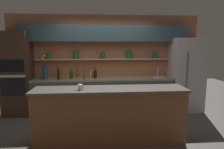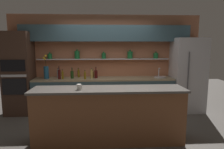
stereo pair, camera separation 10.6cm
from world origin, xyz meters
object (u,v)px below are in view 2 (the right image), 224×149
(sink_fixture, at_px, (160,77))
(oven_tower, at_px, (19,73))
(bottle_oil_4, at_px, (63,75))
(bottle_oil_5, at_px, (85,75))
(bottle_wine_6, at_px, (72,75))
(bottle_oil_7, at_px, (79,73))
(bottle_oil_0, at_px, (93,74))
(bottle_spirit_8, at_px, (58,74))
(coffee_mug, at_px, (79,87))
(refrigerator, at_px, (187,75))
(bottle_wine_2, at_px, (96,74))
(flower_vase, at_px, (46,71))
(bottle_wine_1, at_px, (59,74))
(bottle_spirit_3, at_px, (92,74))

(sink_fixture, bearing_deg, oven_tower, -179.82)
(bottle_oil_4, relative_size, bottle_oil_5, 1.06)
(bottle_wine_6, bearing_deg, bottle_oil_7, 50.18)
(bottle_oil_0, relative_size, bottle_oil_7, 0.85)
(bottle_oil_4, distance_m, bottle_oil_5, 0.58)
(sink_fixture, bearing_deg, bottle_spirit_8, 176.92)
(bottle_spirit_8, distance_m, coffee_mug, 2.08)
(refrigerator, relative_size, sink_fixture, 6.18)
(bottle_oil_0, height_order, bottle_wine_2, bottle_wine_2)
(oven_tower, distance_m, bottle_wine_6, 1.36)
(refrigerator, distance_m, bottle_wine_2, 2.46)
(flower_vase, xyz_separation_m, bottle_oil_0, (1.19, 0.14, -0.11))
(flower_vase, bearing_deg, oven_tower, 179.25)
(bottle_wine_1, relative_size, bottle_oil_7, 1.34)
(flower_vase, xyz_separation_m, bottle_wine_6, (0.66, 0.02, -0.09))
(sink_fixture, distance_m, bottle_spirit_3, 1.84)
(bottle_wine_2, height_order, bottle_wine_6, bottle_wine_2)
(bottle_wine_2, distance_m, bottle_oil_4, 0.86)
(bottle_spirit_3, height_order, bottle_oil_5, bottle_spirit_3)
(bottle_wine_6, height_order, coffee_mug, bottle_wine_6)
(oven_tower, height_order, bottle_oil_0, oven_tower)
(bottle_oil_4, distance_m, bottle_oil_7, 0.48)
(bottle_spirit_8, bearing_deg, oven_tower, -170.69)
(bottle_wine_6, bearing_deg, refrigerator, -0.80)
(bottle_oil_4, xyz_separation_m, bottle_spirit_8, (-0.17, 0.27, 0.00))
(bottle_wine_1, bearing_deg, bottle_wine_6, 21.32)
(bottle_oil_4, height_order, bottle_oil_5, bottle_oil_4)
(refrigerator, distance_m, bottle_oil_0, 2.56)
(flower_vase, height_order, bottle_oil_7, flower_vase)
(bottle_wine_6, bearing_deg, bottle_spirit_8, 158.69)
(sink_fixture, relative_size, bottle_spirit_8, 1.25)
(refrigerator, bearing_deg, bottle_spirit_3, 178.67)
(coffee_mug, bearing_deg, bottle_oil_4, 109.64)
(refrigerator, height_order, bottle_spirit_8, refrigerator)
(oven_tower, xyz_separation_m, bottle_oil_4, (1.14, -0.11, -0.04))
(oven_tower, height_order, sink_fixture, oven_tower)
(refrigerator, bearing_deg, coffee_mug, -147.39)
(flower_vase, xyz_separation_m, bottle_oil_5, (1.01, -0.14, -0.10))
(bottle_spirit_3, distance_m, coffee_mug, 1.81)
(bottle_oil_0, relative_size, bottle_wine_6, 0.75)
(bottle_oil_0, relative_size, bottle_oil_4, 0.84)
(refrigerator, distance_m, bottle_wine_1, 3.40)
(bottle_wine_2, xyz_separation_m, bottle_oil_5, (-0.28, -0.15, -0.01))
(bottle_oil_4, bearing_deg, coffee_mug, -70.36)
(bottle_oil_4, bearing_deg, bottle_wine_1, 179.57)
(sink_fixture, distance_m, bottle_oil_7, 2.21)
(bottle_spirit_3, height_order, coffee_mug, bottle_spirit_3)
(bottle_oil_5, height_order, bottle_spirit_8, bottle_spirit_8)
(bottle_spirit_3, distance_m, bottle_oil_7, 0.40)
(bottle_wine_2, relative_size, bottle_oil_4, 1.19)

